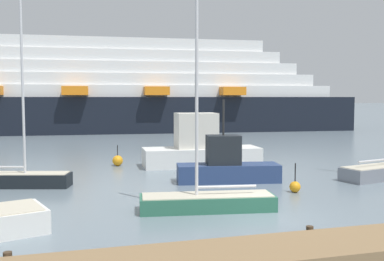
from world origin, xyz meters
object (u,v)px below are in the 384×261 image
Objects in this scene: fishing_boat_1 at (200,148)px; channel_buoy_0 at (295,187)px; cruise_ship at (39,92)px; sailboat_2 at (207,199)px; fishing_boat_0 at (227,166)px; sailboat_3 at (17,176)px; channel_buoy_1 at (118,161)px.

channel_buoy_0 is at bearing 105.79° from fishing_boat_1.
sailboat_2 is at bearing -74.36° from cruise_ship.
fishing_boat_1 is at bearing 102.80° from channel_buoy_0.
fishing_boat_0 is 5.98m from fishing_boat_1.
channel_buoy_0 is at bearing -5.72° from sailboat_3.
channel_buoy_0 is at bearing -55.37° from channel_buoy_1.
sailboat_3 is 12.21m from fishing_boat_1.
fishing_boat_0 is at bearing 7.00° from sailboat_3.
fishing_boat_1 is at bearing -65.93° from cruise_ship.
sailboat_2 is 5.73m from channel_buoy_0.
cruise_ship is at bearing -67.02° from fishing_boat_1.
fishing_boat_0 is at bearing -68.90° from cruise_ship.
fishing_boat_1 is 0.09× the size of cruise_ship.
channel_buoy_1 is (-7.64, 11.06, 0.08)m from channel_buoy_0.
fishing_boat_1 reaches higher than channel_buoy_1.
fishing_boat_1 is at bearing 36.10° from sailboat_3.
sailboat_3 is at bearing 1.71° from fishing_boat_0.
fishing_boat_0 reaches higher than channel_buoy_0.
channel_buoy_0 is 0.02× the size of cruise_ship.
sailboat_3 is 1.88× the size of fishing_boat_0.
cruise_ship is (-12.62, 34.69, 4.20)m from fishing_boat_1.
sailboat_2 reaches higher than channel_buoy_0.
fishing_boat_0 is (11.20, -1.58, 0.32)m from sailboat_3.
channel_buoy_1 is at bearing -12.78° from fishing_boat_1.
cruise_ship is at bearing 108.49° from channel_buoy_0.
fishing_boat_0 is at bearing -108.84° from sailboat_2.
fishing_boat_0 is 9.20m from channel_buoy_1.
fishing_boat_1 reaches higher than fishing_boat_0.
cruise_ship reaches higher than sailboat_2.
sailboat_2 is 1.23× the size of fishing_boat_1.
fishing_boat_1 is 5.76m from channel_buoy_1.
fishing_boat_1 is at bearing -15.76° from channel_buoy_1.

